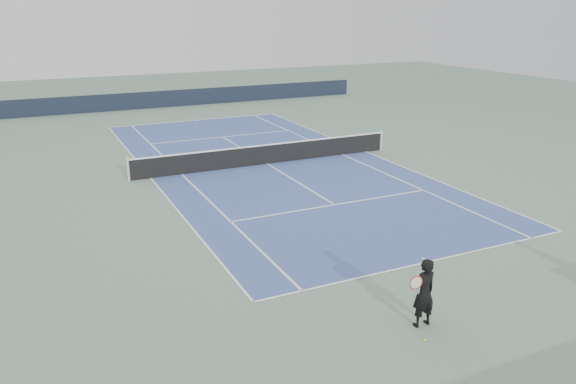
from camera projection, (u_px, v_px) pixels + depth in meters
name	position (u px, v px, depth m)	size (l,w,h in m)	color
ground	(267.00, 164.00, 26.48)	(80.00, 80.00, 0.00)	slate
court_surface	(267.00, 164.00, 26.48)	(10.97, 23.77, 0.01)	#3C538F
tennis_net	(267.00, 154.00, 26.33)	(12.90, 0.10, 1.07)	silver
windscreen_far	(172.00, 99.00, 41.66)	(30.00, 0.25, 1.20)	black
tennis_player	(424.00, 293.00, 12.80)	(0.78, 0.48, 1.68)	black
tennis_ball	(425.00, 340.00, 12.41)	(0.07, 0.07, 0.07)	#C5E82F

